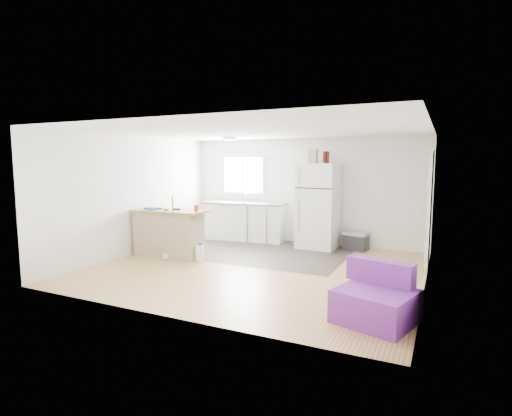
% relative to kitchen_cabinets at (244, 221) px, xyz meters
% --- Properties ---
extents(room, '(5.51, 5.01, 2.41)m').
position_rel_kitchen_cabinets_xyz_m(room, '(1.39, -2.18, 0.74)').
color(room, '#AD7A48').
rests_on(room, ground).
extents(vinyl_zone, '(4.05, 2.50, 0.00)m').
position_rel_kitchen_cabinets_xyz_m(vinyl_zone, '(0.66, -0.93, -0.46)').
color(vinyl_zone, '#2E2822').
rests_on(vinyl_zone, floor).
extents(window, '(1.18, 0.06, 0.98)m').
position_rel_kitchen_cabinets_xyz_m(window, '(-0.16, 0.30, 1.09)').
color(window, white).
rests_on(window, back_wall).
extents(interior_door, '(0.11, 0.92, 2.10)m').
position_rel_kitchen_cabinets_xyz_m(interior_door, '(4.11, -0.63, 0.55)').
color(interior_door, white).
rests_on(interior_door, right_wall).
extents(ceiling_fixture, '(0.30, 0.30, 0.07)m').
position_rel_kitchen_cabinets_xyz_m(ceiling_fixture, '(0.19, -0.98, 1.90)').
color(ceiling_fixture, white).
rests_on(ceiling_fixture, ceiling).
extents(kitchen_cabinets, '(2.09, 0.83, 1.19)m').
position_rel_kitchen_cabinets_xyz_m(kitchen_cabinets, '(0.00, 0.00, 0.00)').
color(kitchen_cabinets, white).
rests_on(kitchen_cabinets, floor).
extents(peninsula, '(1.53, 0.63, 0.93)m').
position_rel_kitchen_cabinets_xyz_m(peninsula, '(-0.59, -2.12, 0.01)').
color(peninsula, tan).
rests_on(peninsula, floor).
extents(refrigerator, '(0.84, 0.80, 1.84)m').
position_rel_kitchen_cabinets_xyz_m(refrigerator, '(1.87, -0.08, 0.46)').
color(refrigerator, white).
rests_on(refrigerator, floor).
extents(cooler, '(0.57, 0.45, 0.39)m').
position_rel_kitchen_cabinets_xyz_m(cooler, '(2.67, 0.05, -0.27)').
color(cooler, '#29292C').
rests_on(cooler, floor).
extents(purple_seat, '(1.01, 0.99, 0.68)m').
position_rel_kitchen_cabinets_xyz_m(purple_seat, '(3.67, -3.71, -0.22)').
color(purple_seat, purple).
rests_on(purple_seat, floor).
extents(cleaner_jug, '(0.19, 0.16, 0.35)m').
position_rel_kitchen_cabinets_xyz_m(cleaner_jug, '(0.19, -2.18, -0.31)').
color(cleaner_jug, white).
rests_on(cleaner_jug, floor).
extents(mop, '(0.28, 0.33, 1.25)m').
position_rel_kitchen_cabinets_xyz_m(mop, '(-0.41, -2.38, -0.23)').
color(mop, green).
rests_on(mop, floor).
extents(red_cup, '(0.09, 0.09, 0.12)m').
position_rel_kitchen_cabinets_xyz_m(red_cup, '(0.04, -2.07, 0.53)').
color(red_cup, '#BB2E0B').
rests_on(red_cup, peninsula).
extents(blue_tray, '(0.33, 0.27, 0.04)m').
position_rel_kitchen_cabinets_xyz_m(blue_tray, '(-0.93, -2.17, 0.48)').
color(blue_tray, '#134CB7').
rests_on(blue_tray, peninsula).
extents(tool_a, '(0.15, 0.08, 0.03)m').
position_rel_kitchen_cabinets_xyz_m(tool_a, '(-0.43, -2.04, 0.48)').
color(tool_a, black).
rests_on(tool_a, peninsula).
extents(tool_b, '(0.10, 0.05, 0.03)m').
position_rel_kitchen_cabinets_xyz_m(tool_b, '(-0.56, -2.22, 0.48)').
color(tool_b, black).
rests_on(tool_b, peninsula).
extents(cardboard_box, '(0.22, 0.15, 0.30)m').
position_rel_kitchen_cabinets_xyz_m(cardboard_box, '(1.76, -0.16, 1.53)').
color(cardboard_box, tan).
rests_on(cardboard_box, refrigerator).
extents(bottle_left, '(0.09, 0.09, 0.25)m').
position_rel_kitchen_cabinets_xyz_m(bottle_left, '(2.01, -0.16, 1.50)').
color(bottle_left, '#39150A').
rests_on(bottle_left, refrigerator).
extents(bottle_right, '(0.09, 0.09, 0.25)m').
position_rel_kitchen_cabinets_xyz_m(bottle_right, '(2.06, -0.11, 1.50)').
color(bottle_right, '#39150A').
rests_on(bottle_right, refrigerator).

